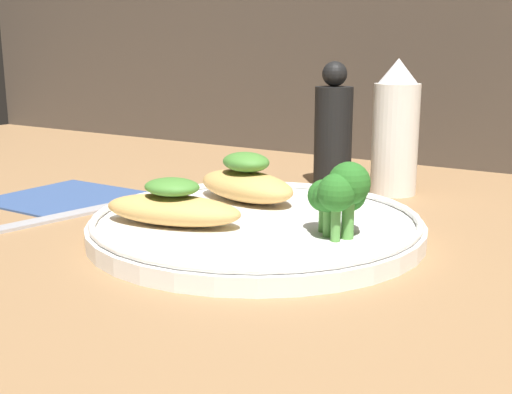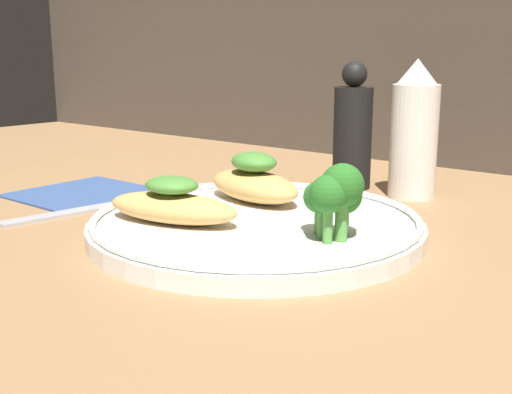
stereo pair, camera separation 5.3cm
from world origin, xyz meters
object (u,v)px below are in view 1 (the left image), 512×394
object	(u,v)px
broccoli_bunch	(340,193)
pepper_grinder	(333,131)
sauce_bottle	(395,130)
plate	(256,225)

from	to	relation	value
broccoli_bunch	pepper_grinder	bearing A→B (deg)	117.95
broccoli_bunch	pepper_grinder	size ratio (longest dim) A/B	0.42
pepper_grinder	sauce_bottle	bearing A→B (deg)	0.00
broccoli_bunch	sauce_bottle	size ratio (longest dim) A/B	0.41
broccoli_bunch	pepper_grinder	distance (cm)	25.70
plate	sauce_bottle	bearing A→B (deg)	81.27
plate	sauce_bottle	xyz separation A→B (cm)	(3.40, 22.11, 5.97)
sauce_bottle	pepper_grinder	world-z (taller)	sauce_bottle
broccoli_bunch	sauce_bottle	distance (cm)	23.21
sauce_bottle	pepper_grinder	bearing A→B (deg)	-180.00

